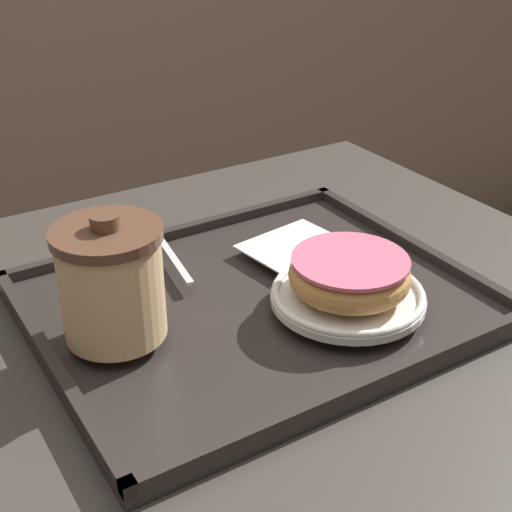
{
  "coord_description": "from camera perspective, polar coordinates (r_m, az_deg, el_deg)",
  "views": [
    {
      "loc": [
        -0.29,
        -0.56,
        1.16
      ],
      "look_at": [
        0.04,
        -0.02,
        0.82
      ],
      "focal_mm": 50.0,
      "sensor_mm": 36.0,
      "label": 1
    }
  ],
  "objects": [
    {
      "name": "cafe_table",
      "position": [
        0.86,
        -2.97,
        -14.36
      ],
      "size": [
        0.9,
        0.7,
        0.75
      ],
      "color": "#38332D",
      "rests_on": "ground_plane"
    },
    {
      "name": "serving_tray",
      "position": [
        0.75,
        0.0,
        -3.81
      ],
      "size": [
        0.45,
        0.36,
        0.02
      ],
      "color": "#282321",
      "rests_on": "cafe_table"
    },
    {
      "name": "napkin_paper",
      "position": [
        0.82,
        3.2,
        0.76
      ],
      "size": [
        0.12,
        0.11,
        0.0
      ],
      "rotation": [
        0.0,
        0.0,
        0.14
      ],
      "color": "white",
      "rests_on": "serving_tray"
    },
    {
      "name": "coffee_cup_front",
      "position": [
        0.66,
        -11.48,
        -2.02
      ],
      "size": [
        0.1,
        0.1,
        0.12
      ],
      "color": "#E0B784",
      "rests_on": "serving_tray"
    },
    {
      "name": "plate_with_chocolate_donut",
      "position": [
        0.72,
        7.36,
        -3.13
      ],
      "size": [
        0.16,
        0.16,
        0.01
      ],
      "color": "white",
      "rests_on": "serving_tray"
    },
    {
      "name": "donut_chocolate_glazed",
      "position": [
        0.71,
        7.48,
        -1.42
      ],
      "size": [
        0.12,
        0.12,
        0.04
      ],
      "color": "tan",
      "rests_on": "plate_with_chocolate_donut"
    },
    {
      "name": "spoon",
      "position": [
        0.84,
        -7.7,
        1.49
      ],
      "size": [
        0.04,
        0.15,
        0.01
      ],
      "rotation": [
        0.0,
        0.0,
        1.42
      ],
      "color": "silver",
      "rests_on": "serving_tray"
    }
  ]
}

